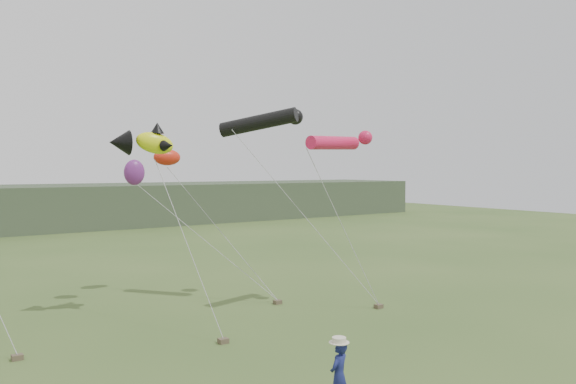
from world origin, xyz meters
name	(u,v)px	position (x,y,z in m)	size (l,w,h in m)	color
ground	(308,383)	(0.00, 0.00, 0.00)	(120.00, 120.00, 0.00)	#385123
festival_attendant	(339,376)	(-0.39, -1.71, 0.81)	(0.59, 0.39, 1.63)	#161C53
sandbag_anchors	(205,334)	(-0.35, 5.27, 0.08)	(14.22, 4.38, 0.16)	brown
fish_kite	(142,142)	(-1.14, 8.84, 6.60)	(2.44, 1.62, 1.31)	#DAE80F
tube_kites	(293,129)	(4.72, 7.35, 7.24)	(4.62, 5.06, 1.82)	black
misc_kites	(153,164)	(0.39, 11.66, 5.82)	(2.93, 1.71, 1.55)	red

